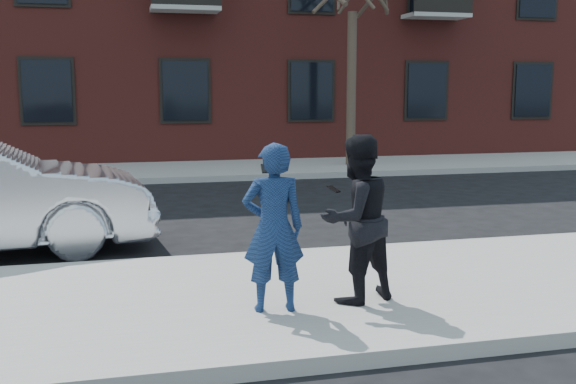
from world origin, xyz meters
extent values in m
plane|color=black|center=(0.00, 0.00, 0.00)|extent=(100.00, 100.00, 0.00)
cube|color=gray|center=(0.00, -0.25, 0.07)|extent=(50.00, 3.50, 0.15)
cube|color=#999691|center=(0.00, 1.55, 0.07)|extent=(50.00, 0.10, 0.15)
cube|color=gray|center=(0.00, 11.25, 0.07)|extent=(50.00, 3.50, 0.15)
cube|color=#999691|center=(0.00, 9.45, 0.07)|extent=(50.00, 0.10, 0.15)
cube|color=black|center=(3.90, 12.94, 2.20)|extent=(1.30, 0.06, 1.70)
cube|color=black|center=(11.50, 12.94, 2.20)|extent=(1.30, 0.06, 1.70)
cylinder|color=#3D2C24|center=(4.50, 11.00, 2.25)|extent=(0.26, 0.26, 4.20)
imported|color=navy|center=(-0.37, -0.78, 0.97)|extent=(0.62, 0.44, 1.63)
cube|color=black|center=(-0.40, -0.55, 1.51)|extent=(0.08, 0.13, 0.08)
imported|color=black|center=(0.50, -0.68, 0.99)|extent=(0.99, 0.88, 1.69)
cube|color=black|center=(0.30, -0.56, 1.28)|extent=(0.13, 0.15, 0.06)
camera|label=1|loc=(-1.74, -6.92, 2.29)|focal=42.00mm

